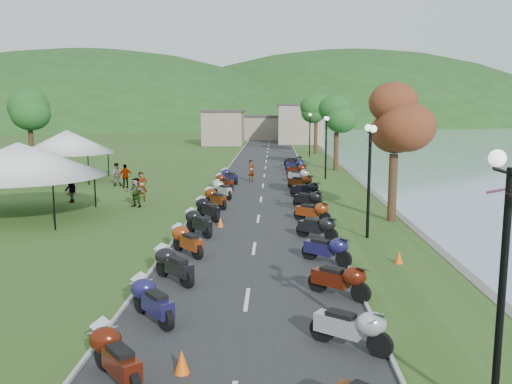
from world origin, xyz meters
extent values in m
cube|color=#2A2A2C|center=(0.00, 40.00, 0.01)|extent=(7.00, 120.00, 0.02)
cube|color=gray|center=(-2.00, 85.00, 2.50)|extent=(18.00, 16.00, 5.00)
imported|color=slate|center=(-7.39, 27.18, 0.00)|extent=(0.83, 0.77, 1.85)
imported|color=slate|center=(-10.88, 33.68, 0.00)|extent=(0.91, 0.62, 1.72)
imported|color=slate|center=(-11.67, 26.64, 0.00)|extent=(1.19, 1.14, 1.81)
cone|color=#F2590C|center=(-1.20, 5.33, 0.28)|extent=(0.36, 0.36, 0.55)
camera|label=1|loc=(0.80, -5.78, 5.83)|focal=38.00mm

